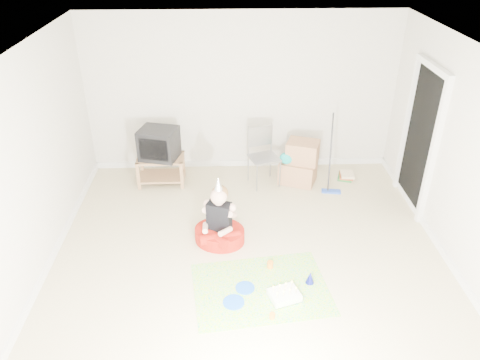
{
  "coord_description": "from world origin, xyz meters",
  "views": [
    {
      "loc": [
        -0.29,
        -4.71,
        3.82
      ],
      "look_at": [
        -0.1,
        0.4,
        0.9
      ],
      "focal_mm": 35.0,
      "sensor_mm": 36.0,
      "label": 1
    }
  ],
  "objects_px": {
    "tv_stand": "(161,168)",
    "folding_chair": "(264,158)",
    "cardboard_boxes": "(299,163)",
    "seated_woman": "(219,228)",
    "birthday_cake": "(284,296)",
    "crt_tv": "(159,144)"
  },
  "relations": [
    {
      "from": "tv_stand",
      "to": "folding_chair",
      "type": "distance_m",
      "value": 1.66
    },
    {
      "from": "folding_chair",
      "to": "cardboard_boxes",
      "type": "bearing_deg",
      "value": 4.89
    },
    {
      "from": "tv_stand",
      "to": "folding_chair",
      "type": "relative_size",
      "value": 0.77
    },
    {
      "from": "folding_chair",
      "to": "seated_woman",
      "type": "xyz_separation_m",
      "value": [
        -0.71,
        -1.5,
        -0.26
      ]
    },
    {
      "from": "seated_woman",
      "to": "birthday_cake",
      "type": "relative_size",
      "value": 2.44
    },
    {
      "from": "tv_stand",
      "to": "crt_tv",
      "type": "relative_size",
      "value": 1.32
    },
    {
      "from": "crt_tv",
      "to": "cardboard_boxes",
      "type": "height_order",
      "value": "crt_tv"
    },
    {
      "from": "folding_chair",
      "to": "birthday_cake",
      "type": "relative_size",
      "value": 2.42
    },
    {
      "from": "crt_tv",
      "to": "folding_chair",
      "type": "distance_m",
      "value": 1.67
    },
    {
      "from": "tv_stand",
      "to": "birthday_cake",
      "type": "distance_m",
      "value": 3.2
    },
    {
      "from": "cardboard_boxes",
      "to": "birthday_cake",
      "type": "distance_m",
      "value": 2.74
    },
    {
      "from": "seated_woman",
      "to": "cardboard_boxes",
      "type": "bearing_deg",
      "value": 50.48
    },
    {
      "from": "tv_stand",
      "to": "folding_chair",
      "type": "height_order",
      "value": "folding_chair"
    },
    {
      "from": "cardboard_boxes",
      "to": "birthday_cake",
      "type": "bearing_deg",
      "value": -101.5
    },
    {
      "from": "crt_tv",
      "to": "birthday_cake",
      "type": "height_order",
      "value": "crt_tv"
    },
    {
      "from": "tv_stand",
      "to": "seated_woman",
      "type": "xyz_separation_m",
      "value": [
        0.94,
        -1.6,
        -0.06
      ]
    },
    {
      "from": "crt_tv",
      "to": "cardboard_boxes",
      "type": "bearing_deg",
      "value": 13.73
    },
    {
      "from": "seated_woman",
      "to": "folding_chair",
      "type": "bearing_deg",
      "value": 64.7
    },
    {
      "from": "crt_tv",
      "to": "seated_woman",
      "type": "height_order",
      "value": "seated_woman"
    },
    {
      "from": "folding_chair",
      "to": "crt_tv",
      "type": "bearing_deg",
      "value": 176.74
    },
    {
      "from": "cardboard_boxes",
      "to": "birthday_cake",
      "type": "height_order",
      "value": "cardboard_boxes"
    },
    {
      "from": "seated_woman",
      "to": "tv_stand",
      "type": "bearing_deg",
      "value": 120.43
    }
  ]
}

